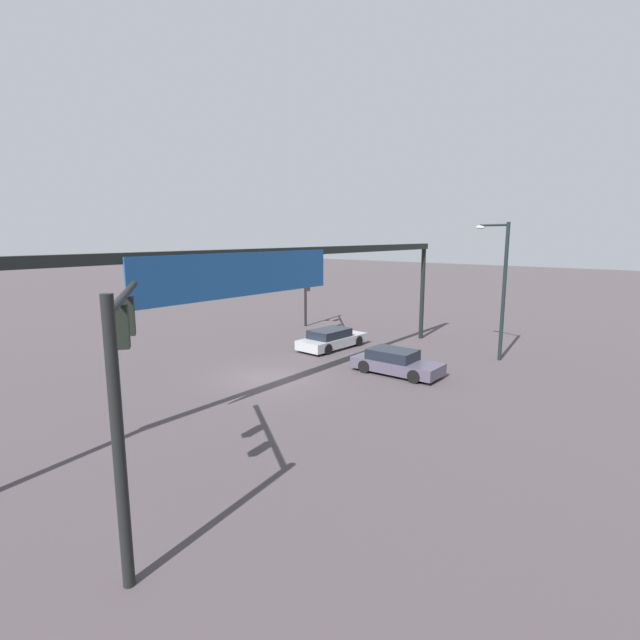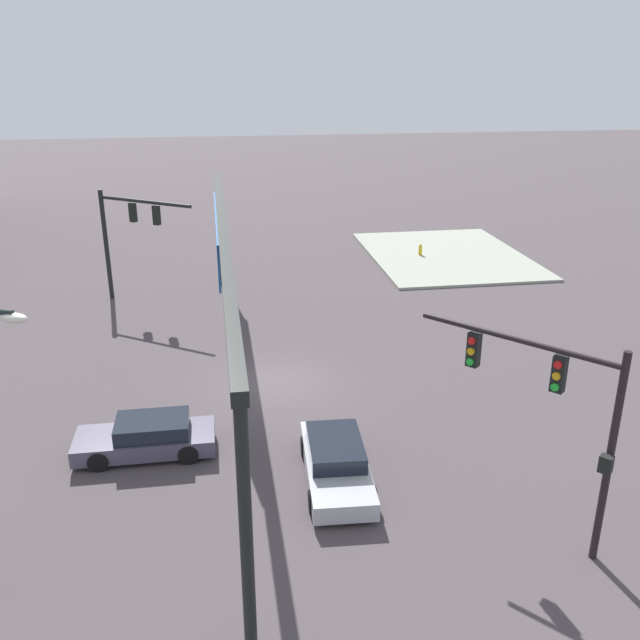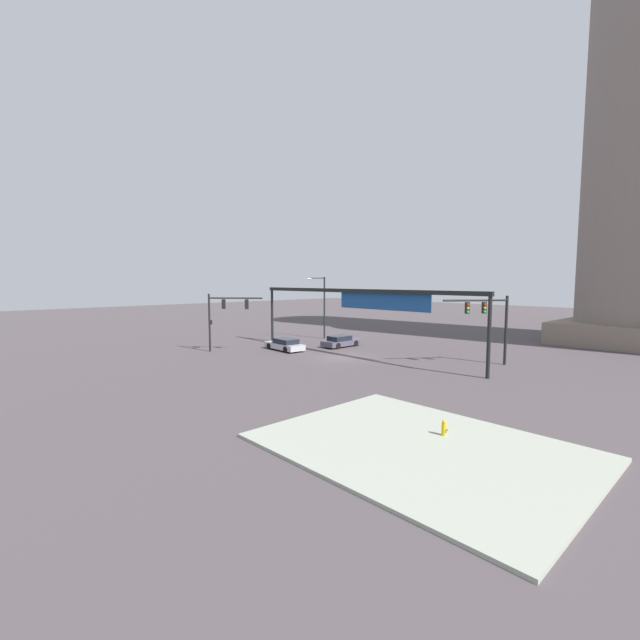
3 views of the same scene
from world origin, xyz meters
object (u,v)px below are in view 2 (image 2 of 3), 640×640
object	(u,v)px
fire_hydrant_on_curb	(420,250)
sedan_car_approaching	(147,437)
traffic_signal_near_corner	(557,402)
traffic_signal_opposite_side	(126,226)
sedan_car_waiting_far	(336,462)

from	to	relation	value
fire_hydrant_on_curb	sedan_car_approaching	bearing A→B (deg)	143.98
sedan_car_approaching	fire_hydrant_on_curb	bearing A→B (deg)	-125.97
traffic_signal_near_corner	traffic_signal_opposite_side	world-z (taller)	traffic_signal_opposite_side
traffic_signal_near_corner	fire_hydrant_on_curb	world-z (taller)	traffic_signal_near_corner
sedan_car_approaching	sedan_car_waiting_far	size ratio (longest dim) A/B	0.92
sedan_car_waiting_far	fire_hydrant_on_curb	xyz separation A→B (m)	(23.79, -9.82, -0.09)
traffic_signal_near_corner	traffic_signal_opposite_side	distance (m)	24.61
sedan_car_approaching	sedan_car_waiting_far	distance (m)	6.22
traffic_signal_near_corner	sedan_car_waiting_far	world-z (taller)	traffic_signal_near_corner
traffic_signal_near_corner	sedan_car_waiting_far	xyz separation A→B (m)	(3.46, 4.94, -3.43)
sedan_car_waiting_far	fire_hydrant_on_curb	distance (m)	25.73
sedan_car_approaching	fire_hydrant_on_curb	distance (m)	26.50
sedan_car_waiting_far	traffic_signal_opposite_side	bearing A→B (deg)	-153.18
traffic_signal_opposite_side	sedan_car_waiting_far	size ratio (longest dim) A/B	1.20
traffic_signal_near_corner	traffic_signal_opposite_side	bearing A→B (deg)	-9.78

